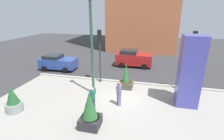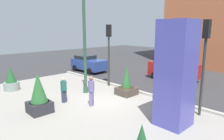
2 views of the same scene
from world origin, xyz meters
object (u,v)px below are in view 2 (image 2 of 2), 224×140
(potted_plant_mid_plaza, at_px, (11,80))
(potted_plant_curbside, at_px, (126,85))
(potted_plant_near_left, at_px, (39,95))
(car_curb_west, at_px, (89,63))
(pedestrian_crossing, at_px, (64,89))
(traffic_light_corner, at_px, (205,53))
(traffic_light_far_side, at_px, (109,45))
(art_pillar_blue, at_px, (175,74))
(car_far_lane, at_px, (172,69))
(pedestrian_on_sidewalk, at_px, (91,89))
(lamp_post, at_px, (85,42))

(potted_plant_mid_plaza, bearing_deg, potted_plant_curbside, 39.20)
(potted_plant_near_left, height_order, car_curb_west, potted_plant_near_left)
(potted_plant_near_left, bearing_deg, car_curb_west, 129.06)
(potted_plant_curbside, relative_size, pedestrian_crossing, 1.35)
(traffic_light_corner, bearing_deg, traffic_light_far_side, 176.82)
(traffic_light_corner, relative_size, car_curb_west, 1.22)
(art_pillar_blue, xyz_separation_m, potted_plant_near_left, (-5.66, -3.91, -1.45))
(potted_plant_near_left, distance_m, traffic_light_far_side, 6.81)
(potted_plant_mid_plaza, bearing_deg, traffic_light_far_side, 55.86)
(car_far_lane, bearing_deg, potted_plant_mid_plaza, -119.48)
(potted_plant_mid_plaza, xyz_separation_m, pedestrian_on_sidewalk, (6.51, 2.31, 0.25))
(potted_plant_near_left, height_order, traffic_light_corner, traffic_light_corner)
(potted_plant_near_left, relative_size, traffic_light_corner, 0.45)
(potted_plant_curbside, height_order, pedestrian_crossing, potted_plant_curbside)
(potted_plant_near_left, height_order, pedestrian_crossing, potted_plant_near_left)
(traffic_light_far_side, bearing_deg, car_far_lane, 66.21)
(pedestrian_crossing, bearing_deg, potted_plant_near_left, -74.81)
(car_far_lane, xyz_separation_m, pedestrian_crossing, (-1.55, -9.94, -0.11))
(pedestrian_crossing, bearing_deg, potted_plant_mid_plaza, -163.48)
(lamp_post, bearing_deg, potted_plant_curbside, 36.64)
(potted_plant_mid_plaza, relative_size, potted_plant_curbside, 0.84)
(lamp_post, xyz_separation_m, potted_plant_near_left, (1.17, -3.92, -2.60))
(traffic_light_far_side, xyz_separation_m, pedestrian_on_sidewalk, (2.45, -3.67, -2.21))
(traffic_light_corner, bearing_deg, car_far_lane, 130.64)
(potted_plant_near_left, relative_size, pedestrian_crossing, 1.40)
(lamp_post, xyz_separation_m, pedestrian_on_sidewalk, (2.30, -1.29, -2.57))
(potted_plant_mid_plaza, bearing_deg, pedestrian_crossing, 16.52)
(potted_plant_curbside, height_order, pedestrian_on_sidewalk, potted_plant_curbside)
(art_pillar_blue, height_order, car_far_lane, art_pillar_blue)
(potted_plant_curbside, bearing_deg, lamp_post, -143.36)
(lamp_post, relative_size, car_curb_west, 1.82)
(car_curb_west, bearing_deg, pedestrian_on_sidewalk, -36.35)
(pedestrian_crossing, bearing_deg, traffic_light_corner, 32.10)
(traffic_light_corner, relative_size, car_far_lane, 1.17)
(potted_plant_curbside, bearing_deg, pedestrian_on_sidewalk, -90.17)
(potted_plant_curbside, xyz_separation_m, traffic_light_far_side, (-2.46, 0.66, 2.49))
(traffic_light_far_side, relative_size, car_far_lane, 1.14)
(potted_plant_curbside, bearing_deg, car_far_lane, 90.70)
(potted_plant_mid_plaza, height_order, potted_plant_curbside, potted_plant_curbside)
(potted_plant_curbside, relative_size, pedestrian_on_sidewalk, 1.19)
(pedestrian_crossing, bearing_deg, pedestrian_on_sidewalk, 27.96)
(art_pillar_blue, relative_size, traffic_light_corner, 0.99)
(lamp_post, distance_m, car_curb_west, 7.94)
(potted_plant_near_left, xyz_separation_m, traffic_light_corner, (6.07, 5.89, 2.29))
(traffic_light_corner, bearing_deg, pedestrian_crossing, -147.90)
(traffic_light_far_side, xyz_separation_m, pedestrian_crossing, (0.84, -4.52, -2.34))
(lamp_post, bearing_deg, car_far_lane, 74.00)
(pedestrian_on_sidewalk, bearing_deg, potted_plant_mid_plaza, -160.47)
(potted_plant_near_left, distance_m, potted_plant_curbside, 5.76)
(potted_plant_curbside, bearing_deg, potted_plant_mid_plaza, -140.80)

